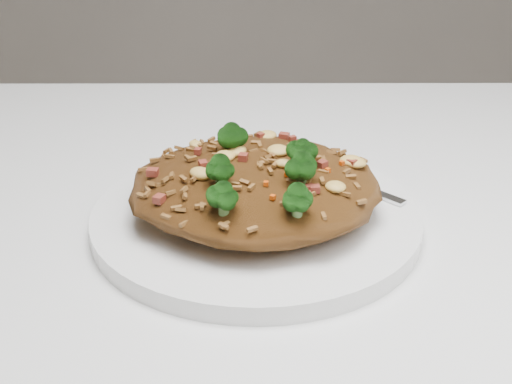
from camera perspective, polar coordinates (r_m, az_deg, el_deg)
dining_table at (r=0.54m, az=3.06°, el=-14.32°), size 1.20×0.80×0.75m
plate at (r=0.53m, az=-0.00°, el=-2.12°), size 0.24×0.24×0.01m
fried_rice at (r=0.51m, az=0.02°, el=1.14°), size 0.18×0.17×0.06m
fork at (r=0.58m, az=5.69°, el=1.39°), size 0.13×0.12×0.00m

